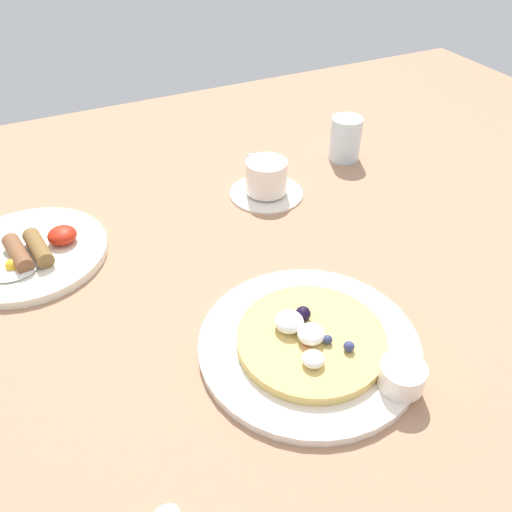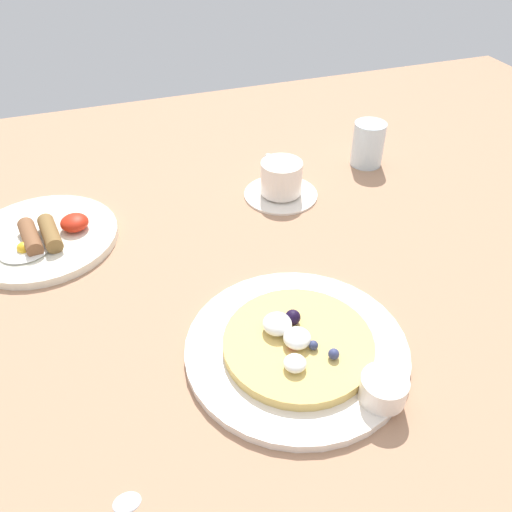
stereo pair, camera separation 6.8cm
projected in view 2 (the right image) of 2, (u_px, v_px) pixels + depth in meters
The scene contains 9 objects.
ground_plane at pixel (217, 292), 0.78m from camera, with size 2.09×1.44×0.03m, color #A6795B.
pancake_plate at pixel (296, 349), 0.66m from camera, with size 0.28×0.28×0.01m, color white.
pancake_with_berries at pixel (297, 343), 0.65m from camera, with size 0.19×0.19×0.04m.
syrup_ramekin at pixel (384, 388), 0.59m from camera, with size 0.05×0.05×0.03m.
breakfast_plate at pixel (43, 238), 0.85m from camera, with size 0.24×0.24×0.01m, color white.
fried_breakfast at pixel (46, 235), 0.82m from camera, with size 0.14×0.09×0.03m.
coffee_saucer at pixel (281, 193), 0.96m from camera, with size 0.13×0.13×0.01m, color white.
coffee_cup at pixel (281, 176), 0.94m from camera, with size 0.07×0.10×0.06m.
water_glass at pixel (368, 144), 1.02m from camera, with size 0.06×0.06×0.09m, color silver.
Camera 2 is at (-0.13, -0.56, 0.51)m, focal length 36.90 mm.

